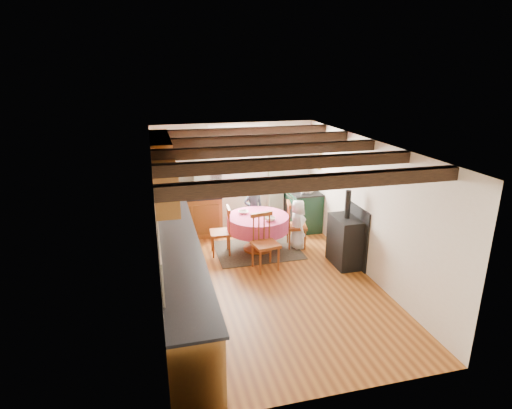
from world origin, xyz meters
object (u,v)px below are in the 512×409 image
object	(u,v)px
dining_table	(258,233)
child_right	(298,224)
child_far	(253,210)
aga_range	(302,209)
cast_iron_stove	(346,228)
chair_near	(266,242)
chair_left	(220,231)
chair_right	(297,225)
cup	(270,215)

from	to	relation	value
dining_table	child_right	world-z (taller)	child_right
dining_table	child_far	world-z (taller)	child_far
aga_range	cast_iron_stove	xyz separation A→B (m)	(0.11, -1.99, 0.27)
chair_near	aga_range	bearing A→B (deg)	43.16
dining_table	child_right	size ratio (longest dim) A/B	1.20
chair_left	aga_range	distance (m)	2.28
aga_range	chair_left	bearing A→B (deg)	-155.01
chair_near	chair_left	distance (m)	1.09
child_right	chair_right	bearing A→B (deg)	0.94
chair_left	cast_iron_stove	bearing A→B (deg)	68.59
cast_iron_stove	child_far	world-z (taller)	cast_iron_stove
child_far	cup	world-z (taller)	child_far
chair_left	cast_iron_stove	distance (m)	2.42
chair_near	child_far	size ratio (longest dim) A/B	0.89
cup	child_far	bearing A→B (deg)	96.45
aga_range	child_right	bearing A→B (deg)	-114.98
dining_table	cup	size ratio (longest dim) A/B	13.04
chair_right	aga_range	size ratio (longest dim) A/B	0.97
chair_left	aga_range	xyz separation A→B (m)	(2.06, 0.96, -0.03)
chair_right	cast_iron_stove	size ratio (longest dim) A/B	0.67
cup	aga_range	bearing A→B (deg)	45.86
chair_left	child_right	distance (m)	1.58
cast_iron_stove	child_right	size ratio (longest dim) A/B	1.42
cast_iron_stove	cup	size ratio (longest dim) A/B	15.39
chair_left	chair_near	bearing A→B (deg)	43.09
child_right	dining_table	bearing A→B (deg)	85.66
chair_left	child_far	size ratio (longest dim) A/B	0.83
chair_right	child_far	world-z (taller)	child_far
chair_right	cast_iron_stove	bearing A→B (deg)	-136.84
cast_iron_stove	child_far	size ratio (longest dim) A/B	1.24
dining_table	chair_near	world-z (taller)	chair_near
dining_table	cup	bearing A→B (deg)	-31.62
cast_iron_stove	child_right	bearing A→B (deg)	122.56
chair_right	child_far	distance (m)	1.09
aga_range	dining_table	bearing A→B (deg)	-142.87
cast_iron_stove	cup	distance (m)	1.48
child_right	child_far	bearing A→B (deg)	38.95
chair_near	child_right	xyz separation A→B (m)	(0.88, 0.76, -0.01)
chair_near	child_right	distance (m)	1.16
chair_left	child_right	bearing A→B (deg)	90.66
dining_table	aga_range	distance (m)	1.64
chair_near	chair_left	size ratio (longest dim) A/B	1.08
cast_iron_stove	cup	world-z (taller)	cast_iron_stove
child_far	cup	distance (m)	0.97
child_right	cast_iron_stove	bearing A→B (deg)	-147.45
cast_iron_stove	child_right	xyz separation A→B (m)	(-0.60, 0.94, -0.21)
aga_range	chair_near	bearing A→B (deg)	-127.25
cast_iron_stove	child_right	world-z (taller)	cast_iron_stove
dining_table	child_right	bearing A→B (deg)	-4.33
chair_right	dining_table	bearing A→B (deg)	101.35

